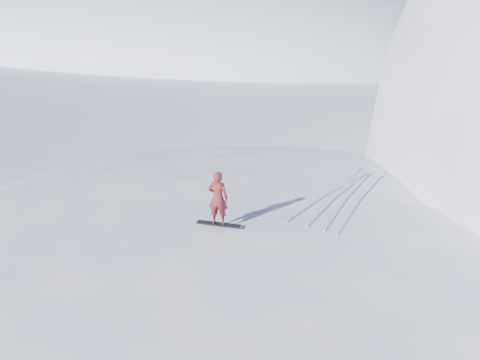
# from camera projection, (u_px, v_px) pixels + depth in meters

# --- Properties ---
(ground) EXTENTS (400.00, 400.00, 0.00)m
(ground) POSITION_uv_depth(u_px,v_px,m) (286.00, 345.00, 14.08)
(ground) COLOR white
(ground) RESTS_ON ground
(near_ridge) EXTENTS (36.00, 28.00, 4.80)m
(near_ridge) POSITION_uv_depth(u_px,v_px,m) (372.00, 309.00, 15.69)
(near_ridge) COLOR white
(near_ridge) RESTS_ON ground
(far_ridge_a) EXTENTS (120.00, 70.00, 28.00)m
(far_ridge_a) POSITION_uv_depth(u_px,v_px,m) (157.00, 45.00, 99.77)
(far_ridge_a) COLOR white
(far_ridge_a) RESTS_ON ground
(far_ridge_c) EXTENTS (140.00, 90.00, 36.00)m
(far_ridge_c) POSITION_uv_depth(u_px,v_px,m) (417.00, 37.00, 118.68)
(far_ridge_c) COLOR white
(far_ridge_c) RESTS_ON ground
(wind_bumps) EXTENTS (16.00, 14.40, 1.00)m
(wind_bumps) POSITION_uv_depth(u_px,v_px,m) (310.00, 303.00, 15.97)
(wind_bumps) COLOR white
(wind_bumps) RESTS_ON ground
(snowboard) EXTENTS (1.31, 0.75, 0.02)m
(snowboard) POSITION_uv_depth(u_px,v_px,m) (218.00, 224.00, 15.55)
(snowboard) COLOR black
(snowboard) RESTS_ON near_ridge
(snowboarder) EXTENTS (0.69, 0.58, 1.60)m
(snowboarder) POSITION_uv_depth(u_px,v_px,m) (218.00, 198.00, 15.29)
(snowboarder) COLOR maroon
(snowboarder) RESTS_ON snowboard
(vapor_plume) EXTENTS (10.58, 8.46, 7.40)m
(vapor_plume) POSITION_uv_depth(u_px,v_px,m) (119.00, 66.00, 70.22)
(vapor_plume) COLOR white
(vapor_plume) RESTS_ON ground
(board_tracks) EXTENTS (2.28, 5.98, 0.04)m
(board_tracks) POSITION_uv_depth(u_px,v_px,m) (343.00, 195.00, 17.79)
(board_tracks) COLOR silver
(board_tracks) RESTS_ON ground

